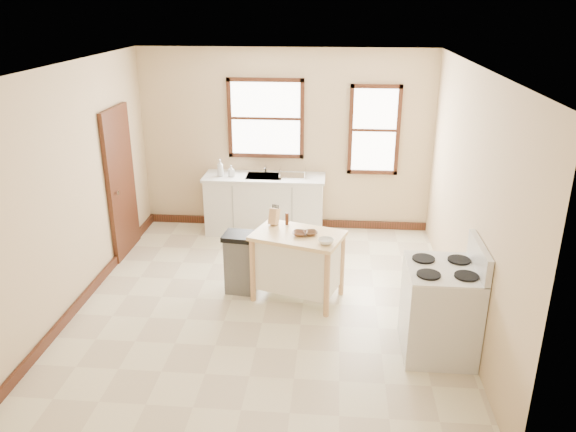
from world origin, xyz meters
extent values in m
plane|color=beige|center=(0.00, 0.00, 0.00)|extent=(5.00, 5.00, 0.00)
plane|color=white|center=(0.00, 0.00, 2.80)|extent=(5.00, 5.00, 0.00)
cube|color=#D2B38A|center=(0.00, 2.50, 1.40)|extent=(4.50, 0.04, 2.80)
cube|color=#D2B38A|center=(-2.25, 0.00, 1.40)|extent=(0.04, 5.00, 2.80)
cube|color=#D2B38A|center=(2.25, 0.00, 1.40)|extent=(0.04, 5.00, 2.80)
cube|color=#311C0D|center=(-2.21, 1.30, 1.05)|extent=(0.06, 0.90, 2.10)
cube|color=#311C0D|center=(0.00, 2.47, 0.06)|extent=(4.50, 0.04, 0.12)
cube|color=#311C0D|center=(-2.22, 0.00, 0.06)|extent=(0.04, 5.00, 0.12)
cylinder|color=silver|center=(-0.30, 2.38, 1.03)|extent=(0.03, 0.03, 0.22)
imported|color=#B2B2B2|center=(-0.97, 2.14, 1.05)|extent=(0.13, 0.13, 0.26)
imported|color=#B2B2B2|center=(-0.80, 2.13, 1.01)|extent=(0.11, 0.11, 0.18)
cylinder|color=#452312|center=(0.21, 0.42, 0.93)|extent=(0.05, 0.05, 0.15)
imported|color=brown|center=(0.39, 0.10, 0.87)|extent=(0.20, 0.20, 0.04)
imported|color=brown|center=(0.51, 0.13, 0.87)|extent=(0.21, 0.21, 0.04)
imported|color=white|center=(0.70, -0.12, 0.88)|extent=(0.21, 0.21, 0.06)
camera|label=1|loc=(0.77, -5.97, 3.45)|focal=35.00mm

